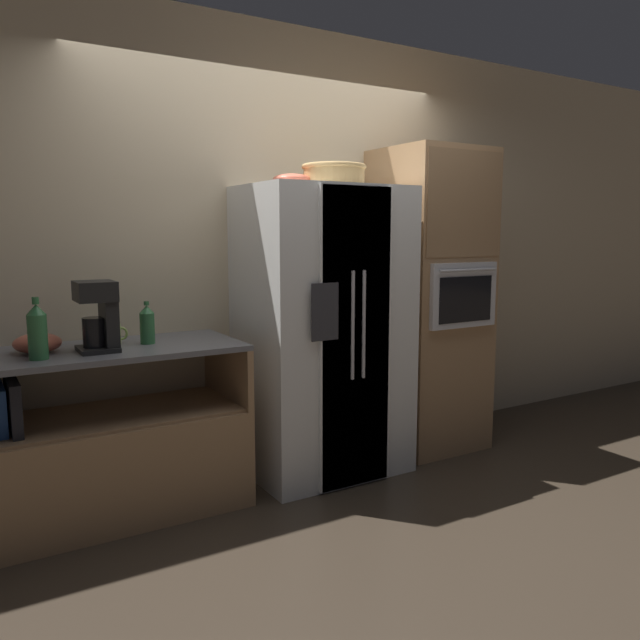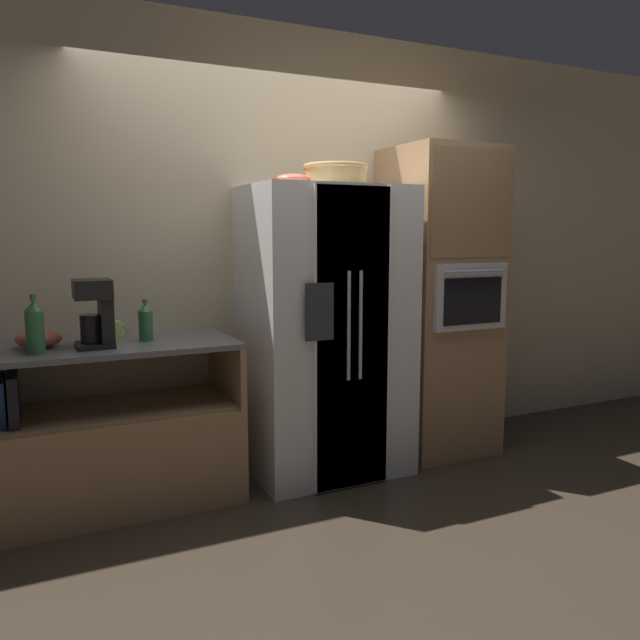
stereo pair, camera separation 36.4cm
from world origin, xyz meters
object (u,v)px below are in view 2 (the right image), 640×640
at_px(wall_oven, 439,302).
at_px(mug, 113,331).
at_px(wicker_basket, 336,174).
at_px(refrigerator, 326,332).
at_px(fruit_bowl, 293,180).
at_px(mixing_bowl, 39,338).
at_px(bottle_tall, 35,327).
at_px(bottle_short, 146,322).
at_px(coffee_maker, 98,310).

relative_size(wall_oven, mug, 15.28).
bearing_deg(wicker_basket, refrigerator, 142.58).
bearing_deg(fruit_bowl, mixing_bowl, 177.65).
bearing_deg(bottle_tall, bottle_short, 15.33).
distance_m(wall_oven, bottle_short, 1.96).
relative_size(bottle_tall, coffee_maker, 0.84).
height_order(bottle_tall, mug, bottle_tall).
bearing_deg(mug, fruit_bowl, -5.84).
bearing_deg(mixing_bowl, wicker_basket, -4.04).
xyz_separation_m(bottle_short, mug, (-0.17, 0.08, -0.05)).
height_order(wall_oven, bottle_tall, wall_oven).
xyz_separation_m(bottle_short, mixing_bowl, (-0.54, 0.03, -0.06)).
distance_m(refrigerator, mixing_bowl, 1.63).
distance_m(fruit_bowl, coffee_maker, 1.34).
xyz_separation_m(wall_oven, mixing_bowl, (-2.50, 0.05, -0.08)).
distance_m(wicker_basket, coffee_maker, 1.57).
relative_size(fruit_bowl, mixing_bowl, 0.99).
bearing_deg(coffee_maker, fruit_bowl, 2.92).
xyz_separation_m(fruit_bowl, mixing_bowl, (-1.42, 0.06, -0.86)).
bearing_deg(refrigerator, bottle_tall, -176.52).
relative_size(bottle_short, coffee_maker, 0.65).
bearing_deg(mug, coffee_maker, -118.46).
bearing_deg(wicker_basket, bottle_short, 175.42).
distance_m(fruit_bowl, mug, 1.35).
bearing_deg(coffee_maker, wall_oven, 1.79).
height_order(wall_oven, fruit_bowl, wall_oven).
bearing_deg(bottle_tall, fruit_bowl, 4.89).
height_order(refrigerator, mug, refrigerator).
bearing_deg(bottle_short, mixing_bowl, 177.10).
bearing_deg(fruit_bowl, mug, 174.16).
bearing_deg(coffee_maker, wicker_basket, -0.08).
bearing_deg(mug, bottle_tall, -149.64).
bearing_deg(bottle_short, mug, 155.65).
distance_m(fruit_bowl, mixing_bowl, 1.66).
bearing_deg(mixing_bowl, fruit_bowl, -2.35).
xyz_separation_m(refrigerator, wall_oven, (0.88, 0.03, 0.14)).
bearing_deg(coffee_maker, bottle_short, 18.98).
height_order(wicker_basket, mug, wicker_basket).
bearing_deg(fruit_bowl, coffee_maker, -177.08).
bearing_deg(refrigerator, wicker_basket, -37.42).
height_order(fruit_bowl, coffee_maker, fruit_bowl).
xyz_separation_m(wicker_basket, mixing_bowl, (-1.67, 0.12, -0.89)).
distance_m(fruit_bowl, bottle_short, 1.19).
relative_size(bottle_short, mug, 1.72).
height_order(mug, mixing_bowl, mug).
bearing_deg(fruit_bowl, refrigerator, -6.42).
height_order(wall_oven, wicker_basket, wall_oven).
distance_m(refrigerator, wicker_basket, 0.96).
relative_size(wicker_basket, coffee_maker, 1.09).
relative_size(mug, mixing_bowl, 0.58).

